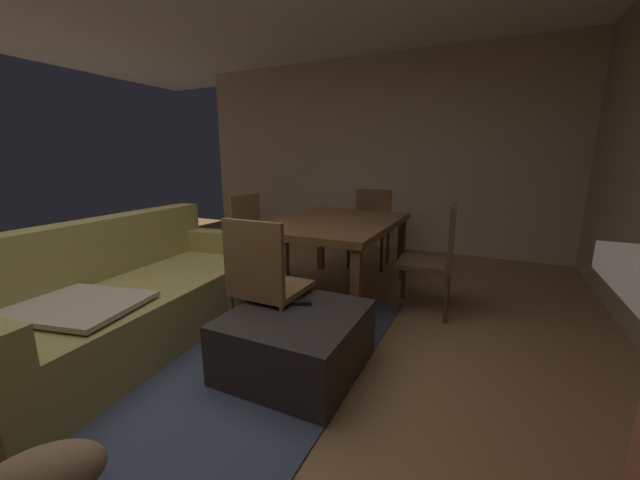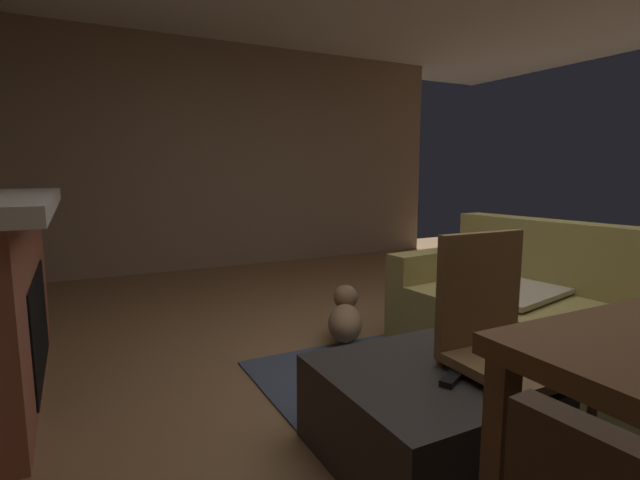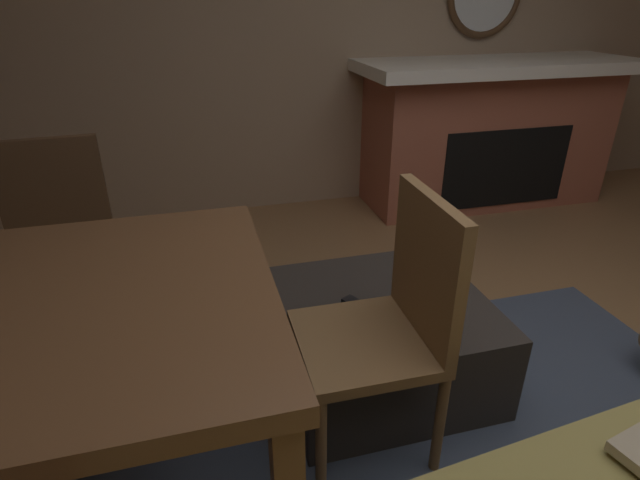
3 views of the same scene
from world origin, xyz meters
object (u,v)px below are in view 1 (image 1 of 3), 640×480
tv_remote (299,303)px  dining_chair_west (264,279)px  dining_table (334,228)px  dining_chair_north (254,234)px  dining_chair_east (371,223)px  dining_chair_south (437,253)px  couch (127,299)px  small_dog (25,480)px  potted_plant (244,229)px  ottoman_coffee_table (296,341)px

tv_remote → dining_chair_west: 0.28m
dining_table → dining_chair_north: 0.94m
dining_chair_east → dining_chair_south: 1.50m
couch → tv_remote: bearing=-76.8°
couch → dining_chair_west: size_ratio=2.46×
dining_table → dining_chair_east: bearing=0.4°
dining_chair_west → small_dog: dining_chair_west is taller
dining_table → small_dog: size_ratio=3.15×
dining_table → potted_plant: bearing=59.1°
dining_chair_south → ottoman_coffee_table: bearing=153.1°
ottoman_coffee_table → dining_table: (1.27, 0.29, 0.48)m
dining_table → potted_plant: (1.17, 1.95, -0.38)m
couch → small_dog: size_ratio=4.62×
dining_chair_west → dining_chair_south: bearing=-38.5°
dining_chair_north → dining_chair_east: (1.16, -0.93, 0.00)m
dining_chair_west → dining_chair_south: 1.50m
dining_chair_west → dining_chair_south: (1.18, -0.94, 0.00)m
dining_table → dining_chair_west: size_ratio=1.67×
dining_chair_north → dining_chair_east: same height
dining_chair_west → dining_table: bearing=-0.1°
ottoman_coffee_table → dining_chair_north: 1.80m
dining_table → dining_chair_east: dining_chair_east is taller
dining_chair_west → tv_remote: bearing=-85.8°
tv_remote → dining_chair_east: dining_chair_east is taller
dining_chair_north → dining_chair_west: bearing=-141.6°
ottoman_coffee_table → dining_chair_north: (1.27, 1.22, 0.33)m
tv_remote → dining_chair_north: bearing=18.8°
ottoman_coffee_table → dining_table: size_ratio=0.52×
small_dog → ottoman_coffee_table: bearing=-16.5°
couch → small_dog: bearing=-139.9°
ottoman_coffee_table → dining_chair_east: dining_chair_east is taller
dining_table → dining_chair_south: (0.01, -0.93, -0.14)m
dining_chair_north → dining_chair_south: 1.87m
ottoman_coffee_table → dining_chair_east: 2.48m
couch → potted_plant: bearing=19.8°
dining_chair_west → small_dog: bearing=176.4°
dining_chair_west → dining_chair_east: bearing=0.1°
dining_chair_west → dining_chair_east: 2.34m
dining_chair_west → small_dog: size_ratio=1.88×
tv_remote → dining_chair_south: size_ratio=0.17×
ottoman_coffee_table → tv_remote: bearing=19.6°
dining_chair_north → dining_chair_west: same height
dining_chair_north → small_dog: bearing=-161.7°
dining_chair_south → tv_remote: bearing=149.4°
couch → dining_chair_west: bearing=-74.6°
couch → dining_chair_east: (2.62, -1.01, 0.22)m
dining_chair_west → dining_chair_south: size_ratio=1.00×
dining_table → dining_chair_west: bearing=179.9°
small_dog → dining_chair_west: bearing=-3.6°
tv_remote → dining_chair_north: (1.16, 1.18, 0.13)m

